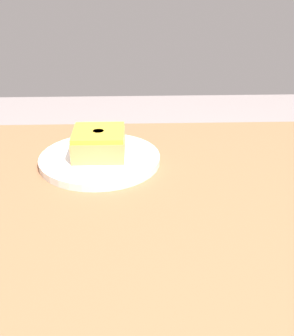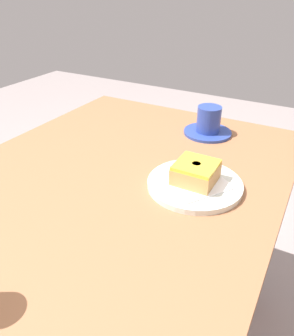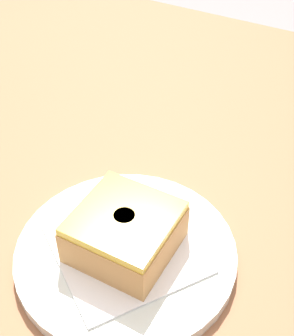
{
  "view_description": "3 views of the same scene",
  "coord_description": "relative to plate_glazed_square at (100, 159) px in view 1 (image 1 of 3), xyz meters",
  "views": [
    {
      "loc": [
        -0.06,
        -0.51,
        1.06
      ],
      "look_at": [
        -0.04,
        0.07,
        0.76
      ],
      "focal_mm": 43.69,
      "sensor_mm": 36.0,
      "label": 1
    },
    {
      "loc": [
        0.52,
        0.42,
        1.16
      ],
      "look_at": [
        -0.09,
        0.08,
        0.75
      ],
      "focal_mm": 35.11,
      "sensor_mm": 36.0,
      "label": 2
    },
    {
      "loc": [
        -0.3,
        0.46,
        1.12
      ],
      "look_at": [
        -0.09,
        0.09,
        0.75
      ],
      "focal_mm": 51.53,
      "sensor_mm": 36.0,
      "label": 3
    }
  ],
  "objects": [
    {
      "name": "donut_glazed_square",
      "position": [
        0.0,
        -0.0,
        0.03
      ],
      "size": [
        0.1,
        0.1,
        0.05
      ],
      "color": "tan",
      "rests_on": "napkin_glazed_square"
    },
    {
      "name": "table",
      "position": [
        0.12,
        -0.2,
        -0.1
      ],
      "size": [
        1.19,
        0.81,
        0.72
      ],
      "color": "#935D3D",
      "rests_on": "ground_plane"
    },
    {
      "name": "napkin_glazed_square",
      "position": [
        0.0,
        0.0,
        0.01
      ],
      "size": [
        0.19,
        0.19,
        0.0
      ],
      "primitive_type": "cube",
      "rotation": [
        0.0,
        0.0,
        -0.6
      ],
      "color": "white",
      "rests_on": "plate_glazed_square"
    },
    {
      "name": "plate_glazed_square",
      "position": [
        0.0,
        0.0,
        0.0
      ],
      "size": [
        0.23,
        0.23,
        0.01
      ],
      "primitive_type": "cylinder",
      "color": "silver",
      "rests_on": "table"
    }
  ]
}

